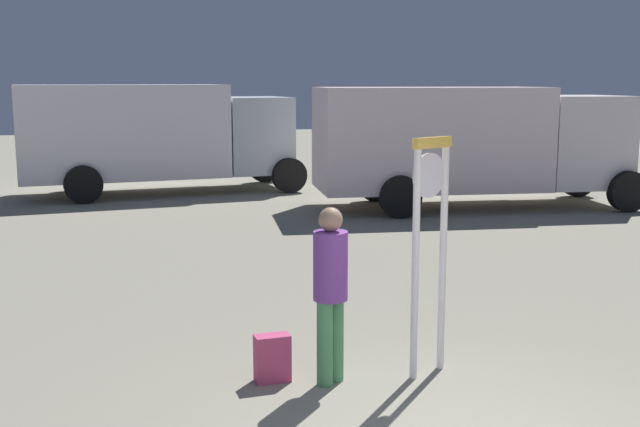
{
  "coord_description": "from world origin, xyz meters",
  "views": [
    {
      "loc": [
        -2.82,
        -4.65,
        2.82
      ],
      "look_at": [
        0.18,
        4.37,
        1.2
      ],
      "focal_mm": 43.44,
      "sensor_mm": 36.0,
      "label": 1
    }
  ],
  "objects_px": {
    "box_truck_far": "(467,140)",
    "box_truck_near": "(153,133)",
    "person_near_clock": "(330,286)",
    "backpack": "(272,358)",
    "standing_clock": "(430,230)"
  },
  "relations": [
    {
      "from": "backpack",
      "to": "box_truck_far",
      "type": "distance_m",
      "value": 11.16
    },
    {
      "from": "person_near_clock",
      "to": "box_truck_far",
      "type": "distance_m",
      "value": 10.96
    },
    {
      "from": "backpack",
      "to": "box_truck_near",
      "type": "height_order",
      "value": "box_truck_near"
    },
    {
      "from": "standing_clock",
      "to": "box_truck_near",
      "type": "xyz_separation_m",
      "value": [
        -1.08,
        13.48,
        0.11
      ]
    },
    {
      "from": "standing_clock",
      "to": "box_truck_far",
      "type": "height_order",
      "value": "box_truck_far"
    },
    {
      "from": "backpack",
      "to": "box_truck_far",
      "type": "height_order",
      "value": "box_truck_far"
    },
    {
      "from": "backpack",
      "to": "box_truck_far",
      "type": "bearing_deg",
      "value": 51.65
    },
    {
      "from": "box_truck_near",
      "to": "backpack",
      "type": "bearing_deg",
      "value": -91.77
    },
    {
      "from": "box_truck_far",
      "to": "box_truck_near",
      "type": "bearing_deg",
      "value": 145.08
    },
    {
      "from": "standing_clock",
      "to": "box_truck_far",
      "type": "distance_m",
      "value": 10.46
    },
    {
      "from": "person_near_clock",
      "to": "box_truck_near",
      "type": "xyz_separation_m",
      "value": [
        -0.1,
        13.42,
        0.6
      ]
    },
    {
      "from": "box_truck_near",
      "to": "box_truck_far",
      "type": "bearing_deg",
      "value": -34.92
    },
    {
      "from": "person_near_clock",
      "to": "backpack",
      "type": "xyz_separation_m",
      "value": [
        -0.51,
        0.22,
        -0.72
      ]
    },
    {
      "from": "box_truck_far",
      "to": "person_near_clock",
      "type": "bearing_deg",
      "value": -125.55
    },
    {
      "from": "standing_clock",
      "to": "person_near_clock",
      "type": "height_order",
      "value": "standing_clock"
    }
  ]
}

